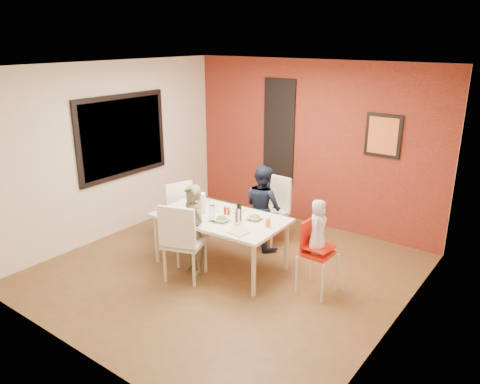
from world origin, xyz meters
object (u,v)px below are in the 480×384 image
Objects in this scene: dining_table at (220,221)px; child_near at (193,230)px; chair_left at (176,207)px; high_chair at (315,250)px; toddler at (318,226)px; paper_towel_roll at (201,204)px; chair_near at (182,238)px; child_far at (263,207)px; wine_bottle at (239,212)px; chair_far at (273,206)px.

child_near reaches higher than dining_table.
chair_left is (-1.10, 0.27, -0.13)m from dining_table.
high_chair is (1.35, 0.17, -0.11)m from dining_table.
toddler is 1.66m from paper_towel_roll.
chair_near is 0.25m from child_near.
chair_near is 0.83× the size of child_far.
wine_bottle is (-1.05, -0.15, 0.30)m from high_chair.
toddler reaches higher than chair_far.
child_near is at bearing -115.28° from dining_table.
paper_towel_roll is (-0.27, -0.08, 0.21)m from dining_table.
paper_towel_roll is at bearing -163.41° from dining_table.
wine_bottle is at bearing 10.75° from paper_towel_roll.
child_near is 1.27m from child_far.
high_chair is 1.40× the size of toddler.
dining_table is at bearing 82.08° from child_near.
chair_left is at bearing 73.66° from toddler.
chair_near is 1.73m from toddler.
chair_far reaches higher than high_chair.
chair_near is at bearing -76.12° from paper_towel_roll.
high_chair is at bearing 72.59° from toddler.
child_far reaches higher than dining_table.
paper_towel_roll is (-0.57, -0.11, 0.02)m from wine_bottle.
dining_table is 0.35m from paper_towel_roll.
toddler reaches higher than high_chair.
dining_table is 1.36m from high_chair.
chair_left is 0.79× the size of child_near.
chair_far is 1.06× the size of chair_left.
toddler is at bearing -171.88° from chair_near.
child_far is at bearing 102.42° from wine_bottle.
high_chair is 1.10m from wine_bottle.
wine_bottle is at bearing 122.11° from child_far.
high_chair is (2.45, -0.10, 0.02)m from chair_left.
dining_table is at bearing -92.34° from chair_far.
dining_table is 0.63m from chair_near.
child_far reaches higher than chair_near.
child_near is (-0.29, -1.49, 0.04)m from chair_far.
chair_far reaches higher than chair_left.
child_far is 0.90m from wine_bottle.
child_near reaches higher than chair_near.
wine_bottle is (0.44, 0.64, 0.27)m from chair_near.
chair_far is at bearing 96.41° from child_near.
chair_far is at bearing 54.15° from high_chair.
chair_far is 1.30m from paper_towel_roll.
wine_bottle is at bearing 5.22° from dining_table.
child_far reaches higher than wine_bottle.
dining_table is 2.72× the size of toddler.
child_far is 1.46m from toddler.
chair_left is 1.13m from child_near.
toddler is 1.08m from wine_bottle.
dining_table is 0.88m from child_far.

